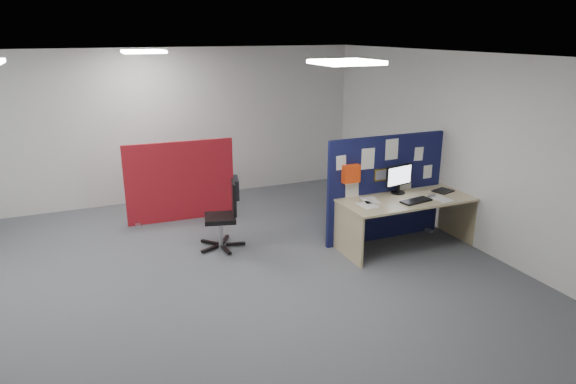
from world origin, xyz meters
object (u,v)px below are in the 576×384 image
object	(u,v)px
red_divider	(180,182)
office_chair	(227,209)
navy_divider	(384,188)
monitor_main	(399,178)
main_desk	(404,208)

from	to	relation	value
red_divider	office_chair	size ratio (longest dim) A/B	1.73
navy_divider	monitor_main	world-z (taller)	navy_divider
navy_divider	main_desk	bearing A→B (deg)	-70.90
monitor_main	office_chair	bearing A→B (deg)	152.33
navy_divider	main_desk	distance (m)	0.43
office_chair	main_desk	bearing A→B (deg)	-8.03
monitor_main	red_divider	size ratio (longest dim) A/B	0.27
navy_divider	main_desk	xyz separation A→B (m)	(0.12, -0.35, -0.22)
main_desk	monitor_main	distance (m)	0.44
main_desk	monitor_main	world-z (taller)	monitor_main
red_divider	office_chair	xyz separation A→B (m)	(0.37, -1.37, -0.07)
monitor_main	main_desk	bearing A→B (deg)	-105.41
main_desk	red_divider	world-z (taller)	red_divider
monitor_main	red_divider	distance (m)	3.45
main_desk	monitor_main	bearing A→B (deg)	84.99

